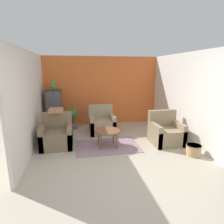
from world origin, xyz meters
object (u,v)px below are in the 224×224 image
Objects in this scene: armchair_middle at (102,124)px; potted_plant at (73,116)px; parrot at (53,86)px; armchair_right at (166,133)px; armchair_left at (57,136)px; birdcage at (55,110)px; coffee_table at (107,132)px; wicker_basket at (193,150)px.

armchair_middle is 1.26× the size of potted_plant.
parrot is at bearing 158.27° from armchair_middle.
armchair_right is 3.84m from parrot.
armchair_left is 1.58m from birdcage.
potted_plant is (-0.91, 1.74, 0.03)m from coffee_table.
armchair_left is at bearing 168.86° from coffee_table.
birdcage is (-0.18, 1.53, 0.38)m from armchair_left.
parrot is 0.40× the size of potted_plant.
parrot is (-1.50, 1.79, 1.08)m from coffee_table.
parrot is (-3.14, 1.86, 1.19)m from armchair_right.
wicker_basket is (1.92, -2.11, -0.15)m from armchair_middle.
coffee_table is at bearing -90.55° from armchair_middle.
armchair_left is at bearing -105.37° from potted_plant.
armchair_left is 3.47m from wicker_basket.
birdcage reaches higher than wicker_basket.
birdcage is (-3.14, 1.86, 0.38)m from armchair_right.
potted_plant is at bearing 74.63° from armchair_left.
potted_plant is at bearing -4.27° from parrot.
armchair_middle is at bearing 142.19° from armchair_right.
parrot is at bearing 175.73° from potted_plant.
coffee_table is at bearing 154.46° from wicker_basket.
armchair_right is 2.05m from armchair_middle.
armchair_left and armchair_right have the same top height.
coffee_table is 1.64m from armchair_right.
potted_plant is (0.59, -0.04, -0.23)m from birdcage.
armchair_middle is 1.67m from birdcage.
parrot is (-1.51, 0.60, 1.19)m from armchair_middle.
coffee_table is 0.76× the size of armchair_right.
birdcage is 1.93× the size of potted_plant.
potted_plant is (-0.93, 0.56, 0.15)m from armchair_middle.
wicker_basket is (3.44, -2.71, -0.53)m from birdcage.
armchair_right is 3.17× the size of parrot.
armchair_left is 1.26× the size of potted_plant.
wicker_basket is at bearing -25.54° from coffee_table.
birdcage reaches higher than coffee_table.
coffee_table is 1.35m from armchair_left.
parrot reaches higher than potted_plant.
parrot is 1.20m from potted_plant.
armchair_left is 2.47× the size of wicker_basket.
armchair_middle is at bearing 132.36° from wicker_basket.
coffee_table reaches higher than wicker_basket.
armchair_middle is 2.02m from parrot.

